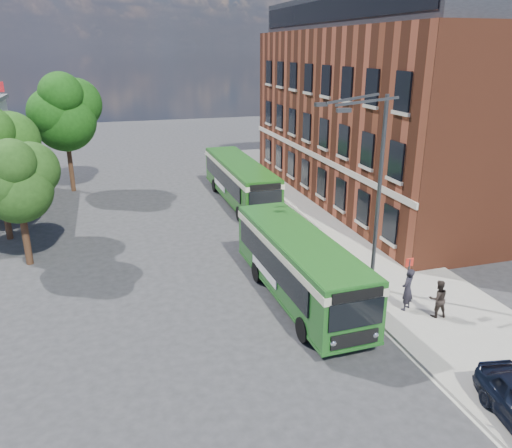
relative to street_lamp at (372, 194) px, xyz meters
name	(u,v)px	position (x,y,z in m)	size (l,w,h in m)	color
ground	(253,287)	(-4.84, 2.00, -4.79)	(120.00, 120.00, 0.00)	#2B2B2E
pavement	(320,220)	(2.16, 10.00, -4.72)	(6.00, 48.00, 0.15)	gray
kerb_line	(277,225)	(-0.89, 10.00, -4.79)	(0.12, 48.00, 0.01)	beige
brick_office	(391,104)	(9.16, 14.00, 2.18)	(12.10, 26.00, 14.20)	brown
street_lamp	(372,194)	(0.00, 0.00, 0.00)	(2.96, 2.38, 9.00)	#383A3D
bus_stop_sign	(407,281)	(0.76, -2.20, -3.28)	(0.35, 0.08, 2.52)	#383A3D
bus_front	(299,262)	(-3.20, 0.28, -2.96)	(2.92, 10.46, 3.02)	#1E581D
bus_rear	(240,178)	(-1.84, 15.67, -2.96)	(2.73, 12.28, 3.02)	#1C5615
pedestrian_a	(407,289)	(0.80, -2.22, -3.69)	(0.69, 0.45, 1.89)	black
pedestrian_b	(438,299)	(1.70, -3.10, -3.82)	(0.80, 0.62, 1.65)	black
tree_left	(17,180)	(-15.33, 7.91, -0.22)	(4.00, 3.80, 6.75)	#362013
tree_right	(65,111)	(-13.73, 22.27, 1.45)	(5.45, 5.18, 9.20)	#362013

